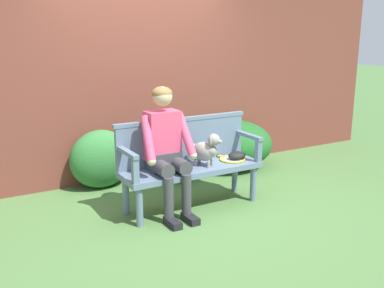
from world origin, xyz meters
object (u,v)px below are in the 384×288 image
tennis_racket (230,159)px  baseball_glove (237,155)px  garden_bench (192,172)px  person_seated (166,146)px  dog_on_bench (206,149)px

tennis_racket → baseball_glove: 0.08m
garden_bench → tennis_racket: (0.51, 0.02, 0.07)m
person_seated → dog_on_bench: (0.46, -0.04, -0.09)m
dog_on_bench → tennis_racket: (0.36, 0.07, -0.17)m
garden_bench → baseball_glove: size_ratio=7.02×
person_seated → dog_on_bench: person_seated is taller
garden_bench → dog_on_bench: size_ratio=4.26×
tennis_racket → dog_on_bench: bearing=-169.6°
garden_bench → baseball_glove: (0.58, -0.01, 0.11)m
person_seated → baseball_glove: size_ratio=6.04×
tennis_racket → garden_bench: bearing=-177.9°
person_seated → baseball_glove: (0.89, 0.00, -0.23)m
person_seated → tennis_racket: bearing=2.0°
dog_on_bench → baseball_glove: size_ratio=1.65×
dog_on_bench → tennis_racket: size_ratio=0.62×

